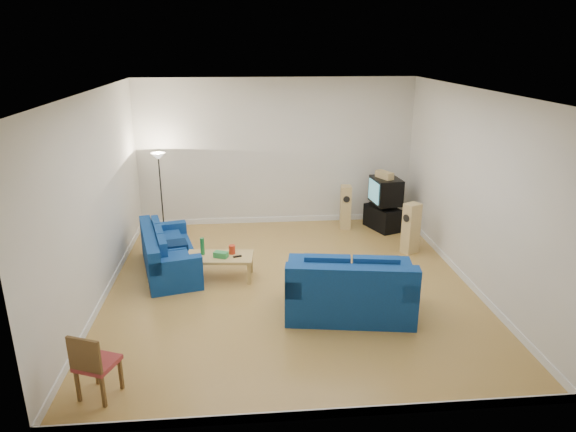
{
  "coord_description": "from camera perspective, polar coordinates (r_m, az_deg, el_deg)",
  "views": [
    {
      "loc": [
        -0.74,
        -7.77,
        3.89
      ],
      "look_at": [
        0.0,
        0.4,
        1.1
      ],
      "focal_mm": 32.0,
      "sensor_mm": 36.0,
      "label": 1
    }
  ],
  "objects": [
    {
      "name": "bottle",
      "position": [
        8.93,
        -9.49,
        -3.33
      ],
      "size": [
        0.1,
        0.1,
        0.3
      ],
      "primitive_type": "cylinder",
      "rotation": [
        0.0,
        0.0,
        -0.53
      ],
      "color": "#197233",
      "rests_on": "coffee_table"
    },
    {
      "name": "centre_speaker",
      "position": [
        11.09,
        10.67,
        4.51
      ],
      "size": [
        0.33,
        0.45,
        0.15
      ],
      "primitive_type": "cube",
      "rotation": [
        0.0,
        0.0,
        -1.13
      ],
      "color": "tan",
      "rests_on": "television"
    },
    {
      "name": "tissue_box",
      "position": [
        8.81,
        -7.48,
        -4.27
      ],
      "size": [
        0.26,
        0.21,
        0.1
      ],
      "primitive_type": "cube",
      "rotation": [
        0.0,
        0.0,
        -0.38
      ],
      "color": "green",
      "rests_on": "coffee_table"
    },
    {
      "name": "red_canister",
      "position": [
        8.92,
        -6.24,
        -3.72
      ],
      "size": [
        0.13,
        0.13,
        0.15
      ],
      "primitive_type": "cylinder",
      "rotation": [
        0.0,
        0.0,
        0.2
      ],
      "color": "red",
      "rests_on": "coffee_table"
    },
    {
      "name": "av_receiver",
      "position": [
        11.3,
        10.27,
        1.25
      ],
      "size": [
        0.47,
        0.49,
        0.09
      ],
      "primitive_type": "cube",
      "rotation": [
        0.0,
        0.0,
        -1.02
      ],
      "color": "black",
      "rests_on": "tv_stand"
    },
    {
      "name": "speaker_left",
      "position": [
        11.23,
        6.41,
        0.98
      ],
      "size": [
        0.25,
        0.31,
        0.96
      ],
      "rotation": [
        0.0,
        0.0,
        -0.11
      ],
      "color": "tan",
      "rests_on": "ground"
    },
    {
      "name": "sofa_three_seat",
      "position": [
        9.39,
        -13.32,
        -4.35
      ],
      "size": [
        1.3,
        2.12,
        0.76
      ],
      "rotation": [
        0.0,
        0.0,
        -1.33
      ],
      "color": "navy",
      "rests_on": "ground"
    },
    {
      "name": "room",
      "position": [
        8.15,
        0.25,
        2.05
      ],
      "size": [
        6.01,
        6.51,
        3.21
      ],
      "color": "olive",
      "rests_on": "ground"
    },
    {
      "name": "television",
      "position": [
        11.2,
        10.79,
        2.78
      ],
      "size": [
        0.61,
        0.77,
        0.56
      ],
      "rotation": [
        0.0,
        0.0,
        -1.47
      ],
      "color": "black",
      "rests_on": "av_receiver"
    },
    {
      "name": "sofa_loveseat",
      "position": [
        7.74,
        6.87,
        -8.52
      ],
      "size": [
        2.01,
        1.32,
        0.94
      ],
      "rotation": [
        0.0,
        0.0,
        -0.16
      ],
      "color": "navy",
      "rests_on": "ground"
    },
    {
      "name": "tv_stand",
      "position": [
        11.39,
        10.45,
        -0.19
      ],
      "size": [
        0.72,
        0.93,
        0.5
      ],
      "primitive_type": "cube",
      "rotation": [
        0.0,
        0.0,
        -1.19
      ],
      "color": "black",
      "rests_on": "ground"
    },
    {
      "name": "speaker_right",
      "position": [
        10.13,
        13.5,
        -1.33
      ],
      "size": [
        0.37,
        0.34,
        0.99
      ],
      "rotation": [
        0.0,
        0.0,
        -1.06
      ],
      "color": "tan",
      "rests_on": "ground"
    },
    {
      "name": "dining_chair",
      "position": [
        6.37,
        -20.83,
        -14.99
      ],
      "size": [
        0.53,
        0.53,
        0.86
      ],
      "rotation": [
        0.0,
        0.0,
        -0.38
      ],
      "color": "brown",
      "rests_on": "ground"
    },
    {
      "name": "floor_lamp",
      "position": [
        10.89,
        -14.13,
        5.25
      ],
      "size": [
        0.3,
        0.3,
        1.75
      ],
      "color": "black",
      "rests_on": "ground"
    },
    {
      "name": "remote",
      "position": [
        8.81,
        -5.66,
        -4.49
      ],
      "size": [
        0.16,
        0.09,
        0.02
      ],
      "primitive_type": "cube",
      "rotation": [
        0.0,
        0.0,
        0.33
      ],
      "color": "black",
      "rests_on": "coffee_table"
    },
    {
      "name": "coffee_table",
      "position": [
        8.91,
        -7.62,
        -4.72
      ],
      "size": [
        1.19,
        0.68,
        0.42
      ],
      "rotation": [
        0.0,
        0.0,
        -0.09
      ],
      "color": "tan",
      "rests_on": "ground"
    }
  ]
}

